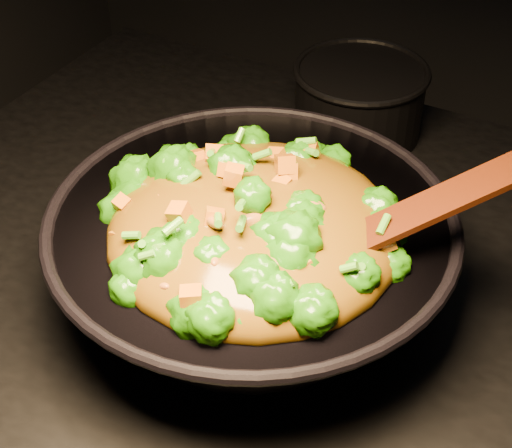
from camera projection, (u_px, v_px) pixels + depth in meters
The scene contains 4 objects.
wok at pixel (252, 261), 0.91m from camera, with size 0.45×0.45×0.13m, color black, non-canonical shape.
stir_fry at pixel (254, 196), 0.81m from camera, with size 0.32×0.32×0.11m, color #216907, non-canonical shape.
spatula at pixel (395, 223), 0.79m from camera, with size 0.28×0.04×0.01m, color #351405.
back_pot at pixel (359, 100), 1.20m from camera, with size 0.20×0.20×0.11m, color black.
Camera 1 is at (0.30, -0.68, 1.58)m, focal length 55.00 mm.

